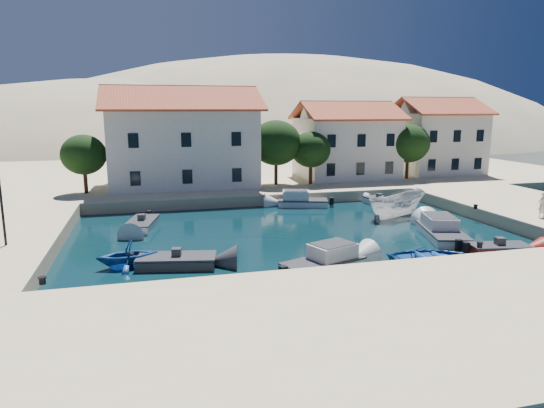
{
  "coord_description": "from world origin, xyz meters",
  "views": [
    {
      "loc": [
        -9.66,
        -21.25,
        8.57
      ],
      "look_at": [
        -1.24,
        10.89,
        2.0
      ],
      "focal_mm": 32.0,
      "sensor_mm": 36.0,
      "label": 1
    }
  ],
  "objects_px": {
    "building_mid": "(346,139)",
    "rowboat_south": "(428,262)",
    "cabin_cruiser_east": "(442,231)",
    "building_right": "(436,135)",
    "boat_east": "(396,217)",
    "building_left": "(182,135)",
    "pedestrian": "(542,205)",
    "cabin_cruiser_south": "(323,262)"
  },
  "relations": [
    {
      "from": "boat_east",
      "to": "cabin_cruiser_east",
      "type": "bearing_deg",
      "value": 158.36
    },
    {
      "from": "building_right",
      "to": "rowboat_south",
      "type": "relative_size",
      "value": 2.12
    },
    {
      "from": "cabin_cruiser_south",
      "to": "cabin_cruiser_east",
      "type": "height_order",
      "value": "same"
    },
    {
      "from": "boat_east",
      "to": "rowboat_south",
      "type": "bearing_deg",
      "value": 140.28
    },
    {
      "from": "building_mid",
      "to": "boat_east",
      "type": "height_order",
      "value": "building_mid"
    },
    {
      "from": "building_left",
      "to": "building_right",
      "type": "distance_m",
      "value": 30.07
    },
    {
      "from": "building_right",
      "to": "cabin_cruiser_east",
      "type": "bearing_deg",
      "value": -121.69
    },
    {
      "from": "rowboat_south",
      "to": "pedestrian",
      "type": "distance_m",
      "value": 12.48
    },
    {
      "from": "building_right",
      "to": "pedestrian",
      "type": "relative_size",
      "value": 5.16
    },
    {
      "from": "rowboat_south",
      "to": "cabin_cruiser_south",
      "type": "bearing_deg",
      "value": 92.72
    },
    {
      "from": "cabin_cruiser_east",
      "to": "building_mid",
      "type": "bearing_deg",
      "value": 10.02
    },
    {
      "from": "building_right",
      "to": "rowboat_south",
      "type": "height_order",
      "value": "building_right"
    },
    {
      "from": "building_mid",
      "to": "boat_east",
      "type": "relative_size",
      "value": 1.8
    },
    {
      "from": "building_mid",
      "to": "cabin_cruiser_east",
      "type": "bearing_deg",
      "value": -96.65
    },
    {
      "from": "building_left",
      "to": "cabin_cruiser_south",
      "type": "distance_m",
      "value": 27.05
    },
    {
      "from": "cabin_cruiser_east",
      "to": "building_right",
      "type": "bearing_deg",
      "value": -15.01
    },
    {
      "from": "cabin_cruiser_south",
      "to": "rowboat_south",
      "type": "height_order",
      "value": "cabin_cruiser_south"
    },
    {
      "from": "rowboat_south",
      "to": "cabin_cruiser_east",
      "type": "height_order",
      "value": "cabin_cruiser_east"
    },
    {
      "from": "building_left",
      "to": "cabin_cruiser_south",
      "type": "xyz_separation_m",
      "value": [
        5.28,
        -25.97,
        -5.46
      ]
    },
    {
      "from": "cabin_cruiser_east",
      "to": "rowboat_south",
      "type": "bearing_deg",
      "value": 155.48
    },
    {
      "from": "building_right",
      "to": "rowboat_south",
      "type": "bearing_deg",
      "value": -123.29
    },
    {
      "from": "cabin_cruiser_south",
      "to": "building_right",
      "type": "bearing_deg",
      "value": 27.57
    },
    {
      "from": "cabin_cruiser_south",
      "to": "pedestrian",
      "type": "relative_size",
      "value": 2.72
    },
    {
      "from": "building_mid",
      "to": "building_right",
      "type": "relative_size",
      "value": 1.11
    },
    {
      "from": "cabin_cruiser_east",
      "to": "pedestrian",
      "type": "bearing_deg",
      "value": -73.75
    },
    {
      "from": "cabin_cruiser_south",
      "to": "boat_east",
      "type": "relative_size",
      "value": 0.86
    },
    {
      "from": "building_left",
      "to": "building_mid",
      "type": "distance_m",
      "value": 18.04
    },
    {
      "from": "building_mid",
      "to": "rowboat_south",
      "type": "relative_size",
      "value": 2.35
    },
    {
      "from": "pedestrian",
      "to": "rowboat_south",
      "type": "bearing_deg",
      "value": 14.54
    },
    {
      "from": "building_mid",
      "to": "cabin_cruiser_south",
      "type": "xyz_separation_m",
      "value": [
        -12.72,
        -26.97,
        -4.75
      ]
    },
    {
      "from": "building_mid",
      "to": "cabin_cruiser_east",
      "type": "height_order",
      "value": "building_mid"
    },
    {
      "from": "building_mid",
      "to": "cabin_cruiser_south",
      "type": "relative_size",
      "value": 2.1
    },
    {
      "from": "cabin_cruiser_south",
      "to": "boat_east",
      "type": "xyz_separation_m",
      "value": [
        10.31,
        10.81,
        -0.48
      ]
    },
    {
      "from": "building_mid",
      "to": "cabin_cruiser_south",
      "type": "bearing_deg",
      "value": -115.25
    },
    {
      "from": "cabin_cruiser_east",
      "to": "boat_east",
      "type": "height_order",
      "value": "cabin_cruiser_east"
    },
    {
      "from": "building_right",
      "to": "cabin_cruiser_south",
      "type": "height_order",
      "value": "building_right"
    },
    {
      "from": "cabin_cruiser_south",
      "to": "pedestrian",
      "type": "height_order",
      "value": "pedestrian"
    },
    {
      "from": "boat_east",
      "to": "building_left",
      "type": "bearing_deg",
      "value": 26.23
    },
    {
      "from": "cabin_cruiser_south",
      "to": "rowboat_south",
      "type": "distance_m",
      "value": 6.34
    },
    {
      "from": "building_mid",
      "to": "building_right",
      "type": "bearing_deg",
      "value": 4.76
    },
    {
      "from": "boat_east",
      "to": "cabin_cruiser_south",
      "type": "bearing_deg",
      "value": 116.8
    },
    {
      "from": "building_right",
      "to": "cabin_cruiser_east",
      "type": "height_order",
      "value": "building_right"
    }
  ]
}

